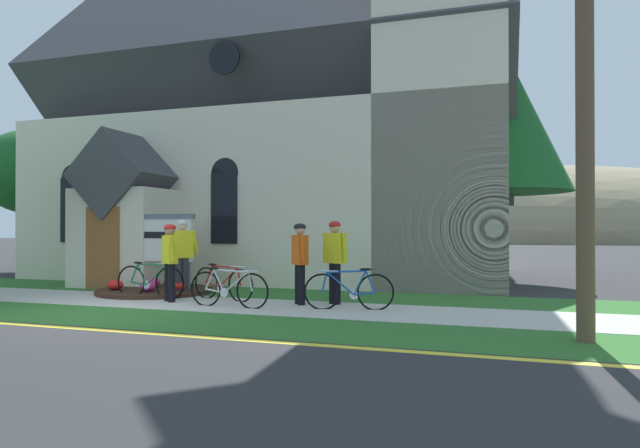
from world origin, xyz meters
TOP-DOWN VIEW (x-y plane):
  - ground at (0.00, 4.00)m, footprint 140.00×140.00m
  - sidewalk_slab at (0.16, 1.77)m, footprint 32.00×2.04m
  - grass_verge at (0.16, -0.19)m, footprint 32.00×1.88m
  - church_lawn at (0.16, 3.83)m, footprint 24.00×2.09m
  - curb_paint_stripe at (0.16, -1.28)m, footprint 28.00×0.16m
  - church_building at (0.73, 8.86)m, footprint 14.90×10.45m
  - church_sign at (-0.72, 3.35)m, footprint 1.77×0.15m
  - flower_bed at (-0.72, 3.02)m, footprint 2.73×2.73m
  - bicycle_green at (4.40, 1.88)m, footprint 1.69×0.43m
  - bicycle_red at (1.43, 2.40)m, footprint 1.69×0.57m
  - bicycle_yellow at (-0.25, 2.16)m, footprint 1.75×0.08m
  - bicycle_black at (2.05, 1.47)m, footprint 1.78×0.18m
  - cyclist_in_yellow_jersey at (0.52, 1.77)m, footprint 0.48×0.64m
  - cyclist_in_white_jersey at (3.28, 2.21)m, footprint 0.45×0.65m
  - cyclist_in_orange_jersey at (3.94, 2.48)m, footprint 0.59×0.44m
  - cyclist_in_green_jersey at (0.16, 2.82)m, footprint 0.56×0.60m
  - utility_pole at (8.13, 0.04)m, footprint 3.12×0.28m
  - roadside_conifer at (6.99, 8.22)m, footprint 4.36×4.36m
  - yard_deciduous_tree at (-8.06, 7.40)m, footprint 5.05×5.05m
  - distant_hill at (8.96, 70.40)m, footprint 74.72×44.21m

SIDE VIEW (x-z plane):
  - ground at x=0.00m, z-range 0.00..0.00m
  - distant_hill at x=8.96m, z-range -9.91..9.91m
  - curb_paint_stripe at x=0.16m, z-range 0.00..0.01m
  - grass_verge at x=0.16m, z-range 0.00..0.01m
  - church_lawn at x=0.16m, z-range 0.00..0.01m
  - sidewalk_slab at x=0.16m, z-range 0.00..0.01m
  - flower_bed at x=-0.72m, z-range -0.09..0.25m
  - bicycle_black at x=2.05m, z-range -0.03..0.77m
  - bicycle_green at x=4.40m, z-range -0.04..0.78m
  - bicycle_red at x=1.43m, z-range -0.03..0.77m
  - bicycle_yellow at x=-0.25m, z-range -0.03..0.79m
  - cyclist_in_yellow_jersey at x=0.52m, z-range 0.14..1.78m
  - cyclist_in_white_jersey at x=3.28m, z-range 0.14..1.80m
  - cyclist_in_orange_jersey at x=3.94m, z-range 0.15..1.86m
  - cyclist_in_green_jersey at x=0.16m, z-range 0.16..1.92m
  - church_sign at x=-0.72m, z-range 0.29..2.20m
  - yard_deciduous_tree at x=-8.06m, z-range 0.97..6.08m
  - utility_pole at x=8.13m, z-range 0.45..8.80m
  - church_building at x=0.73m, z-range -2.02..11.47m
  - roadside_conifer at x=6.99m, z-range 1.28..8.75m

